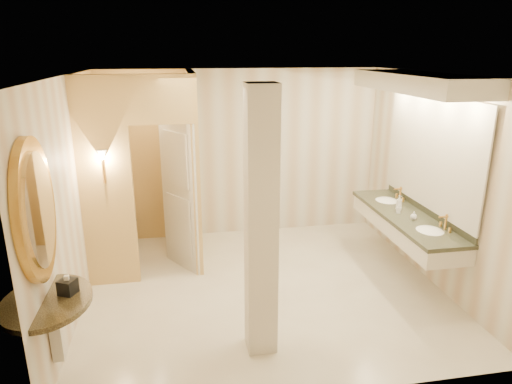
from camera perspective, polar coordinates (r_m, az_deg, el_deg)
floor at (r=6.09m, az=1.01°, el=-11.88°), size 4.50×4.50×0.00m
ceiling at (r=5.32m, az=1.17°, el=14.42°), size 4.50×4.50×0.00m
wall_back at (r=7.46m, az=-1.88°, el=4.79°), size 4.50×0.02×2.70m
wall_front at (r=3.74m, az=7.05°, el=-8.47°), size 4.50×0.02×2.70m
wall_left at (r=5.59m, az=-22.17°, el=-0.83°), size 0.02×4.00×2.70m
wall_right at (r=6.37m, az=21.38°, el=1.37°), size 0.02×4.00×2.70m
toilet_closet at (r=6.38m, az=-10.64°, el=2.64°), size 1.50×1.55×2.70m
wall_sconce at (r=5.84m, az=-18.66°, el=4.18°), size 0.14×0.14×0.42m
vanity at (r=6.23m, az=19.17°, el=3.92°), size 0.75×2.37×2.09m
console_shelf at (r=4.31m, az=-25.29°, el=-6.65°), size 0.96×0.96×1.93m
pillar at (r=4.40m, az=0.65°, el=-4.28°), size 0.29×0.29×2.70m
tissue_box at (r=4.50m, az=-22.47°, el=-10.87°), size 0.18×0.18×0.14m
toilet at (r=7.40m, az=-16.57°, el=-3.83°), size 0.61×0.85×0.78m
soap_bottle_a at (r=6.41m, az=17.38°, el=-2.01°), size 0.07×0.07×0.12m
soap_bottle_b at (r=6.23m, az=19.13°, el=-2.80°), size 0.10×0.10×0.11m
soap_bottle_c at (r=6.50m, az=17.46°, el=-1.32°), size 0.10×0.10×0.21m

